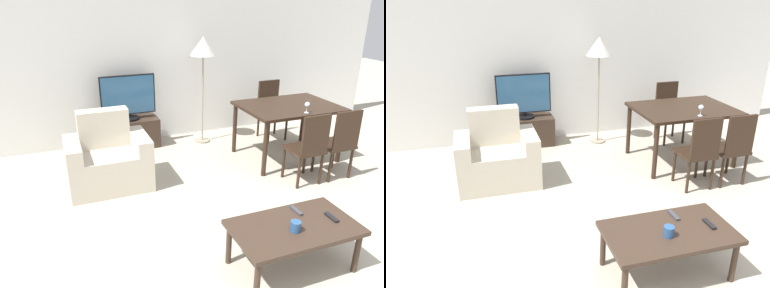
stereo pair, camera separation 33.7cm
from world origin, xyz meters
TOP-DOWN VIEW (x-y plane):
  - wall_back at (0.00, 3.98)m, footprint 7.57×0.06m
  - armchair at (-1.31, 2.56)m, footprint 0.97×0.66m
  - tv_stand at (-0.80, 3.71)m, footprint 0.86×0.40m
  - tv at (-0.80, 3.71)m, footprint 0.81×0.29m
  - coffee_table at (-0.09, 0.49)m, footprint 1.07×0.60m
  - dining_table at (1.21, 2.54)m, footprint 1.32×0.97m
  - dining_chair_near at (0.98, 1.74)m, footprint 0.40×0.40m
  - dining_chair_far at (1.44, 3.33)m, footprint 0.40×0.40m
  - dining_chair_near_right at (1.44, 1.74)m, footprint 0.40×0.40m
  - floor_lamp at (0.32, 3.53)m, footprint 0.39×0.39m
  - remote_primary at (0.05, 0.67)m, footprint 0.04×0.15m
  - remote_secondary at (0.27, 0.47)m, footprint 0.04×0.15m
  - cup_white_near at (-0.14, 0.42)m, footprint 0.09×0.09m
  - wine_glass_left at (1.21, 2.15)m, footprint 0.07×0.07m

SIDE VIEW (x-z plane):
  - tv_stand at x=-0.80m, z-range 0.00..0.45m
  - armchair at x=-1.31m, z-range -0.13..0.79m
  - coffee_table at x=-0.09m, z-range 0.17..0.59m
  - remote_primary at x=0.05m, z-range 0.43..0.45m
  - remote_secondary at x=0.27m, z-range 0.43..0.45m
  - cup_white_near at x=-0.14m, z-range 0.43..0.52m
  - dining_chair_near at x=0.98m, z-range 0.05..0.97m
  - dining_chair_far at x=1.44m, z-range 0.05..0.97m
  - dining_chair_near_right at x=1.44m, z-range 0.05..0.97m
  - dining_table at x=1.21m, z-range 0.30..1.08m
  - tv at x=-0.80m, z-range 0.45..1.12m
  - wine_glass_left at x=1.21m, z-range 0.81..0.95m
  - wall_back at x=0.00m, z-range 0.00..2.70m
  - floor_lamp at x=0.32m, z-range 0.62..2.26m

